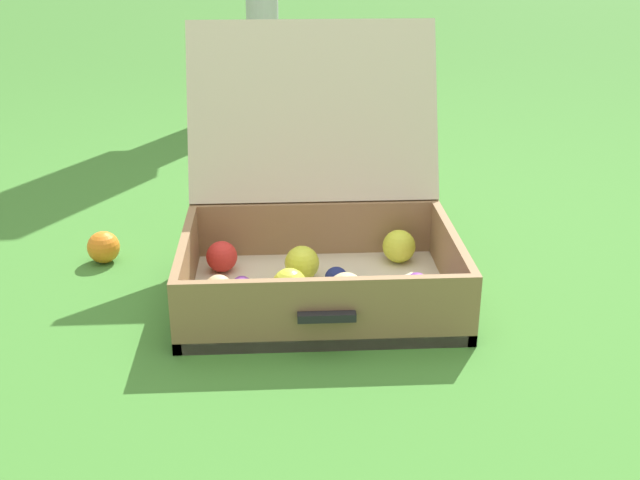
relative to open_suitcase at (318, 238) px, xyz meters
The scene contains 3 objects.
ground_plane 0.21m from the open_suitcase, 53.53° to the right, with size 16.00×16.00×0.00m, color #3D7A2D.
open_suitcase is the anchor object (origin of this frame).
stray_ball_on_grass 0.54m from the open_suitcase, 161.75° to the left, with size 0.08×0.08×0.08m, color orange.
Camera 1 is at (-0.18, -1.45, 0.78)m, focal length 44.20 mm.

